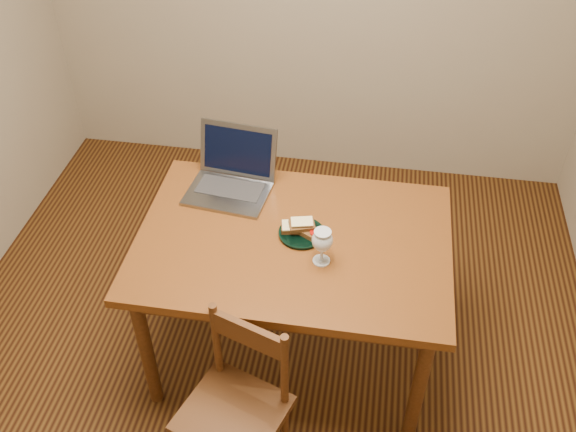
# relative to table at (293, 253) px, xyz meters

# --- Properties ---
(floor) EXTENTS (3.20, 3.20, 0.02)m
(floor) POSITION_rel_table_xyz_m (-0.12, -0.04, -0.66)
(floor) COLOR black
(floor) RESTS_ON ground
(table) EXTENTS (1.30, 0.90, 0.74)m
(table) POSITION_rel_table_xyz_m (0.00, 0.00, 0.00)
(table) COLOR #43250B
(table) RESTS_ON floor
(chair) EXTENTS (0.47, 0.45, 0.40)m
(chair) POSITION_rel_table_xyz_m (-0.13, -0.60, -0.23)
(chair) COLOR #3B200C
(chair) RESTS_ON floor
(plate) EXTENTS (0.19, 0.19, 0.02)m
(plate) POSITION_rel_table_xyz_m (0.03, 0.03, 0.09)
(plate) COLOR black
(plate) RESTS_ON table
(sandwich_cheese) EXTENTS (0.11, 0.08, 0.03)m
(sandwich_cheese) POSITION_rel_table_xyz_m (-0.00, 0.04, 0.12)
(sandwich_cheese) COLOR #381E0C
(sandwich_cheese) RESTS_ON plate
(sandwich_tomato) EXTENTS (0.12, 0.11, 0.03)m
(sandwich_tomato) POSITION_rel_table_xyz_m (0.07, 0.02, 0.12)
(sandwich_tomato) COLOR #381E0C
(sandwich_tomato) RESTS_ON plate
(sandwich_top) EXTENTS (0.12, 0.09, 0.03)m
(sandwich_top) POSITION_rel_table_xyz_m (0.03, 0.03, 0.14)
(sandwich_top) COLOR #381E0C
(sandwich_top) RESTS_ON plate
(milk_glass) EXTENTS (0.08, 0.08, 0.16)m
(milk_glass) POSITION_rel_table_xyz_m (0.13, -0.11, 0.17)
(milk_glass) COLOR white
(milk_glass) RESTS_ON table
(laptop) EXTENTS (0.39, 0.37, 0.26)m
(laptop) POSITION_rel_table_xyz_m (-0.32, 0.31, 0.15)
(laptop) COLOR slate
(laptop) RESTS_ON table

